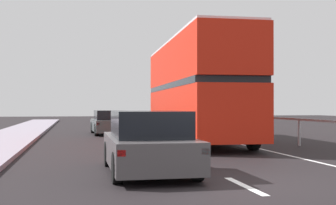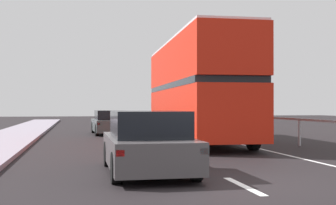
# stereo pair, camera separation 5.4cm
# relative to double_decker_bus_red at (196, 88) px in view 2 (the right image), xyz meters

# --- Properties ---
(ground_plane) EXTENTS (75.29, 120.00, 0.10)m
(ground_plane) POSITION_rel_double_decker_bus_red_xyz_m (-1.93, -10.09, -2.41)
(ground_plane) COLOR black
(lane_paint_markings) EXTENTS (3.50, 46.00, 0.01)m
(lane_paint_markings) POSITION_rel_double_decker_bus_red_xyz_m (0.13, -1.59, -2.36)
(lane_paint_markings) COLOR silver
(lane_paint_markings) RESTS_ON ground
(bridge_side_railing) EXTENTS (0.10, 42.00, 1.08)m
(bridge_side_railing) POSITION_rel_double_decker_bus_red_xyz_m (3.47, -1.09, -1.49)
(bridge_side_railing) COLOR #ADAFB5
(bridge_side_railing) RESTS_ON ground
(double_decker_bus_red) EXTENTS (2.96, 11.39, 4.42)m
(double_decker_bus_red) POSITION_rel_double_decker_bus_red_xyz_m (0.00, 0.00, 0.00)
(double_decker_bus_red) COLOR red
(double_decker_bus_red) RESTS_ON ground
(hatchback_car_near) EXTENTS (1.88, 4.06, 1.45)m
(hatchback_car_near) POSITION_rel_double_decker_bus_red_xyz_m (-3.51, -8.65, -1.67)
(hatchback_car_near) COLOR #4D494B
(hatchback_car_near) RESTS_ON ground
(sedan_car_ahead) EXTENTS (1.99, 4.24, 1.33)m
(sedan_car_ahead) POSITION_rel_double_decker_bus_red_xyz_m (-3.31, 5.83, -1.72)
(sedan_car_ahead) COLOR #424B4B
(sedan_car_ahead) RESTS_ON ground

